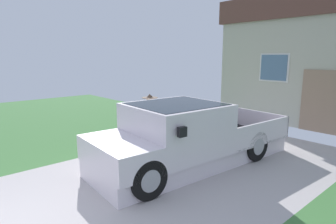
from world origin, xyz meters
name	(u,v)px	position (x,y,z in m)	size (l,w,h in m)	color
pickup_truck	(182,138)	(-0.32, 4.39, 0.72)	(2.34, 5.57, 1.61)	silver
person_with_hat	(150,118)	(-1.79, 4.55, 0.98)	(0.51, 0.45, 1.67)	navy
handbag	(146,149)	(-1.66, 4.31, 0.13)	(0.35, 0.21, 0.44)	brown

